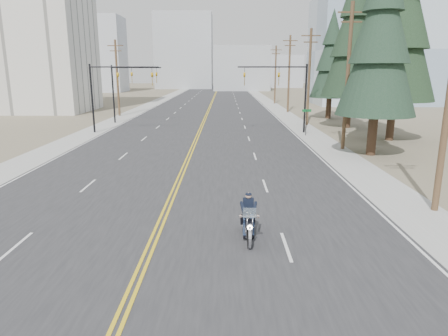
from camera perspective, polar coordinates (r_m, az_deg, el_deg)
ground_plane at (r=11.83m, az=-14.06°, el=-19.12°), size 400.00×400.00×0.00m
road at (r=79.90m, az=-1.82°, el=9.19°), size 20.00×200.00×0.01m
sidewalk_left at (r=81.11m, az=-10.07°, el=9.06°), size 3.00×200.00×0.01m
sidewalk_right at (r=80.33m, az=6.51°, el=9.14°), size 3.00×200.00×0.01m
traffic_mast_left at (r=43.25m, az=-15.87°, el=11.38°), size 7.10×0.26×7.00m
traffic_mast_right at (r=42.09m, az=8.87°, el=11.68°), size 7.10×0.26×7.00m
traffic_mast_far at (r=51.07m, az=-13.77°, el=11.72°), size 6.10×0.26×7.00m
street_sign at (r=40.67m, az=11.69°, el=7.06°), size 0.90×0.06×2.62m
utility_pole_b at (r=34.03m, az=17.26°, el=12.55°), size 2.20×0.30×11.50m
utility_pole_c at (r=48.60m, az=12.06°, el=12.74°), size 2.20×0.30×11.00m
utility_pole_d at (r=63.36m, az=9.28°, el=13.25°), size 2.20×0.30×11.50m
utility_pole_e at (r=80.20m, az=7.36°, el=13.20°), size 2.20×0.30×11.00m
utility_pole_left at (r=59.59m, az=-15.01°, el=12.47°), size 2.20×0.30×10.50m
apartment_block at (r=72.07m, az=-26.68°, el=19.27°), size 18.00×14.00×30.00m
glass_building at (r=84.89m, az=21.12°, el=15.34°), size 24.00×16.00×20.00m
haze_bldg_a at (r=130.28m, az=-17.29°, el=15.20°), size 14.00×12.00×22.00m
haze_bldg_b at (r=134.71m, az=2.49°, el=14.02°), size 18.00×14.00×14.00m
haze_bldg_c at (r=125.30m, az=18.05°, el=14.32°), size 16.00×12.00×18.00m
haze_bldg_d at (r=150.47m, az=-5.67°, el=16.22°), size 20.00×15.00×26.00m
haze_bldg_e at (r=161.15m, az=8.35°, el=13.49°), size 14.00×14.00×12.00m
haze_bldg_f at (r=149.24m, az=-21.13°, el=13.50°), size 12.00×12.00×16.00m
motorcyclist at (r=15.40m, az=3.53°, el=-7.02°), size 0.99×2.28×1.77m
conifer_near at (r=32.36m, az=21.52°, el=17.24°), size 5.80×5.80×15.36m
conifer_mid at (r=40.23m, az=23.95°, el=18.65°), size 6.90×6.90×18.39m
conifer_tall at (r=47.72m, az=18.03°, el=17.60°), size 6.31×6.31×17.54m
conifer_far at (r=56.33m, az=15.13°, el=15.10°), size 5.28×5.28×14.14m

